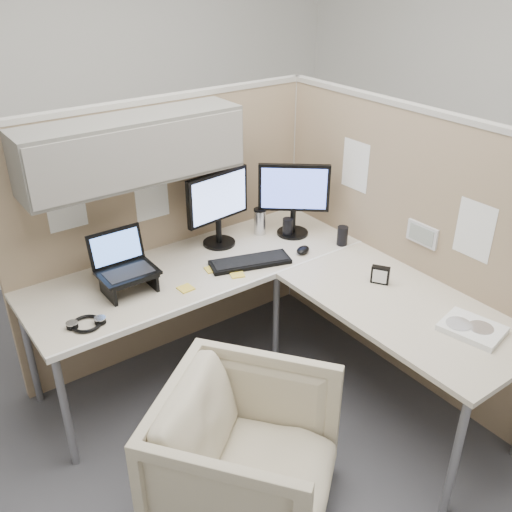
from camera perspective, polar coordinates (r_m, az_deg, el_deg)
ground at (r=3.43m, az=1.15°, el=-14.75°), size 4.50×4.50×0.00m
partition_back at (r=3.34m, az=-10.33°, el=6.04°), size 2.00×0.36×1.63m
partition_right at (r=3.45m, az=13.99°, el=1.22°), size 0.07×2.03×1.63m
desk at (r=3.15m, az=1.69°, el=-3.35°), size 2.00×1.98×0.73m
office_chair at (r=2.67m, az=-0.92°, el=-18.91°), size 1.00×0.99×0.75m
monitor_left at (r=3.43m, az=-3.82°, el=5.31°), size 0.44×0.20×0.47m
monitor_right at (r=3.56m, az=3.80°, el=6.20°), size 0.36×0.31×0.47m
laptop_station at (r=3.08m, az=-12.92°, el=-1.33°), size 0.30×0.26×0.31m
keyboard at (r=3.30m, az=-0.59°, el=-0.61°), size 0.49×0.29×0.02m
mouse at (r=3.43m, az=4.72°, el=0.61°), size 0.12×0.11×0.04m
travel_mug at (r=3.63m, az=0.39°, el=3.50°), size 0.08×0.08×0.17m
soda_can_green at (r=3.54m, az=8.64°, el=2.01°), size 0.07×0.07×0.12m
soda_can_silver at (r=3.61m, az=3.19°, el=2.87°), size 0.07×0.07×0.12m
sticky_note_a at (r=3.09m, az=-7.04°, el=-3.23°), size 0.08×0.08×0.01m
sticky_note_b at (r=3.20m, az=-1.91°, el=-1.85°), size 0.10×0.10×0.01m
sticky_note_c at (r=3.26m, az=-10.43°, el=-1.69°), size 0.08×0.08×0.01m
sticky_note_d at (r=3.26m, az=-4.41°, el=-1.33°), size 0.09×0.09×0.01m
headphones at (r=2.90m, az=-16.60°, el=-6.49°), size 0.19×0.19×0.03m
paper_stack at (r=2.93m, az=20.80°, el=-6.80°), size 0.27×0.32×0.03m
desk_clock at (r=3.17m, az=12.32°, el=-1.87°), size 0.09×0.10×0.10m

